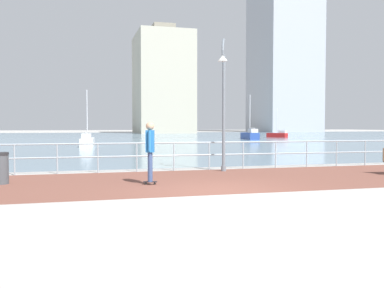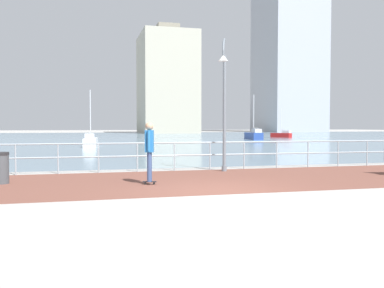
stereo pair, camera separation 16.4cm
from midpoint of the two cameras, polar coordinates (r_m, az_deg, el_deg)
name	(u,v)px [view 1 (the left image)]	position (r m, az deg, el deg)	size (l,w,h in m)	color
ground	(109,140)	(50.50, -11.16, 0.52)	(220.00, 220.00, 0.00)	#ADAAA5
brick_paving	(194,180)	(13.25, -0.12, -4.90)	(28.00, 5.73, 0.01)	brown
harbor_water	(104,138)	(60.68, -11.81, 0.84)	(180.00, 88.00, 0.00)	#6B899E
waterfront_railing	(174,151)	(15.95, -2.76, -0.94)	(25.25, 0.06, 1.09)	#9EADB7
lamppost	(223,98)	(15.68, 3.96, 6.21)	(0.49, 0.77, 4.92)	slate
skateboarder	(150,147)	(12.26, -6.05, -0.38)	(0.41, 0.56, 1.81)	black
trash_bin	(1,168)	(13.58, -24.70, -2.97)	(0.46, 0.46, 0.93)	#474C51
sailboat_red	(87,141)	(34.98, -14.06, 0.35)	(1.26, 3.33, 4.58)	white
sailboat_gray	(250,135)	(52.62, 7.75, 1.19)	(1.53, 4.01, 5.51)	#284799
sailboat_teal	(278,135)	(61.79, 11.40, 1.24)	(2.41, 3.01, 4.20)	#B21E1E
tower_glass	(284,46)	(121.70, 12.21, 12.72)	(14.86, 17.91, 48.49)	#A3A8B2
tower_slate	(163,83)	(97.35, -4.03, 8.17)	(12.04, 15.32, 24.31)	#B2AD99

